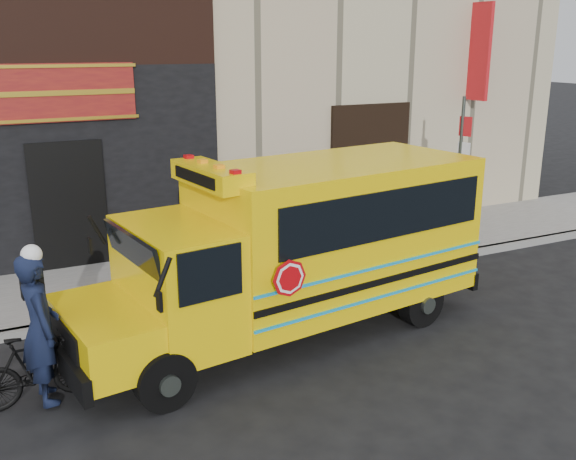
# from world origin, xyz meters

# --- Properties ---
(ground) EXTENTS (120.00, 120.00, 0.00)m
(ground) POSITION_xyz_m (0.00, 0.00, 0.00)
(ground) COLOR black
(ground) RESTS_ON ground
(curb) EXTENTS (40.00, 0.20, 0.15)m
(curb) POSITION_xyz_m (0.00, 2.60, 0.07)
(curb) COLOR gray
(curb) RESTS_ON ground
(sidewalk) EXTENTS (40.00, 3.00, 0.15)m
(sidewalk) POSITION_xyz_m (0.00, 4.10, 0.07)
(sidewalk) COLOR slate
(sidewalk) RESTS_ON ground
(school_bus) EXTENTS (7.13, 3.05, 2.92)m
(school_bus) POSITION_xyz_m (-0.27, 0.85, 1.51)
(school_bus) COLOR black
(school_bus) RESTS_ON ground
(sign_pole) EXTENTS (0.12, 0.29, 3.45)m
(sign_pole) POSITION_xyz_m (4.97, 3.27, 1.89)
(sign_pole) COLOR #3C433E
(sign_pole) RESTS_ON ground
(bicycle) EXTENTS (1.65, 0.56, 0.98)m
(bicycle) POSITION_xyz_m (-4.39, 0.41, 0.49)
(bicycle) COLOR black
(bicycle) RESTS_ON ground
(cyclist) EXTENTS (0.56, 0.79, 2.02)m
(cyclist) POSITION_xyz_m (-4.30, 0.36, 1.01)
(cyclist) COLOR black
(cyclist) RESTS_ON ground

